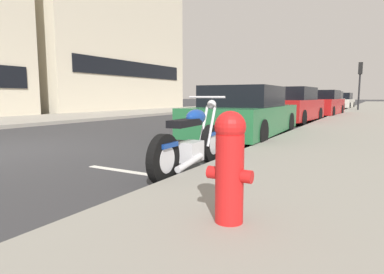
# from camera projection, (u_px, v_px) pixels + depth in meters

# --- Properties ---
(sidewalk_near_curb) EXTENTS (120.00, 4.40, 0.14)m
(sidewalk_near_curb) POSITION_uv_depth(u_px,v_px,m) (378.00, 122.00, 13.60)
(sidewalk_near_curb) COLOR gray
(sidewalk_near_curb) RESTS_ON ground
(sidewalk_far_curb) EXTENTS (120.00, 5.00, 0.14)m
(sidewalk_far_curb) POSITION_uv_depth(u_px,v_px,m) (127.00, 113.00, 20.32)
(sidewalk_far_curb) COLOR gray
(sidewalk_far_curb) RESTS_ON ground
(parking_stall_stripe) EXTENTS (0.12, 2.20, 0.01)m
(parking_stall_stripe) POSITION_uv_depth(u_px,v_px,m) (146.00, 174.00, 4.68)
(parking_stall_stripe) COLOR silver
(parking_stall_stripe) RESTS_ON ground
(parked_motorcycle) EXTENTS (2.17, 0.62, 1.12)m
(parked_motorcycle) POSITION_uv_depth(u_px,v_px,m) (191.00, 143.00, 4.80)
(parked_motorcycle) COLOR black
(parked_motorcycle) RESTS_ON ground
(parked_car_near_corner) EXTENTS (4.73, 2.04, 1.39)m
(parked_car_near_corner) POSITION_uv_depth(u_px,v_px,m) (245.00, 114.00, 8.82)
(parked_car_near_corner) COLOR #236638
(parked_car_near_corner) RESTS_ON ground
(parked_car_across_street) EXTENTS (4.44, 2.01, 1.50)m
(parked_car_across_street) POSITION_uv_depth(u_px,v_px,m) (292.00, 106.00, 13.81)
(parked_car_across_street) COLOR #AD1919
(parked_car_across_street) RESTS_ON ground
(parked_car_mid_block) EXTENTS (4.59, 2.08, 1.47)m
(parked_car_mid_block) POSITION_uv_depth(u_px,v_px,m) (321.00, 104.00, 18.53)
(parked_car_mid_block) COLOR #AD1919
(parked_car_mid_block) RESTS_ON ground
(parked_car_at_intersection) EXTENTS (4.22, 1.80, 1.49)m
(parked_car_at_intersection) POSITION_uv_depth(u_px,v_px,m) (330.00, 102.00, 24.15)
(parked_car_at_intersection) COLOR beige
(parked_car_at_intersection) RESTS_ON ground
(parked_car_far_down_curb) EXTENTS (4.19, 2.08, 1.44)m
(parked_car_far_down_curb) POSITION_uv_depth(u_px,v_px,m) (341.00, 101.00, 29.50)
(parked_car_far_down_curb) COLOR beige
(parked_car_far_down_curb) RESTS_ON ground
(fire_hydrant) EXTENTS (0.24, 0.36, 0.87)m
(fire_hydrant) POSITION_uv_depth(u_px,v_px,m) (230.00, 164.00, 2.49)
(fire_hydrant) COLOR red
(fire_hydrant) RESTS_ON sidewalk_near_curb
(traffic_signal_near_corner) EXTENTS (0.36, 0.28, 3.43)m
(traffic_signal_near_corner) POSITION_uv_depth(u_px,v_px,m) (360.00, 75.00, 23.60)
(traffic_signal_near_corner) COLOR black
(traffic_signal_near_corner) RESTS_ON sidewalk_near_curb
(townhouse_behind_pole) EXTENTS (13.74, 10.33, 14.20)m
(townhouse_behind_pole) POSITION_uv_depth(u_px,v_px,m) (84.00, 22.00, 26.27)
(townhouse_behind_pole) COLOR beige
(townhouse_behind_pole) RESTS_ON ground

